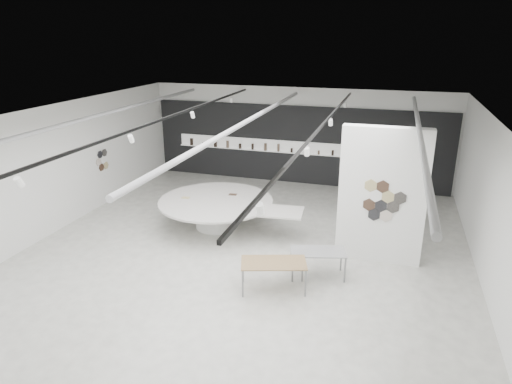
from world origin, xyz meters
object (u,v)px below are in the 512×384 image
(sample_table_stone, at_px, (318,253))
(kitchen_counter, at_px, (384,182))
(display_island, at_px, (218,210))
(partition_column, at_px, (382,196))
(sample_table_wood, at_px, (274,264))

(sample_table_stone, bearing_deg, kitchen_counter, 78.92)
(display_island, height_order, kitchen_counter, kitchen_counter)
(partition_column, height_order, kitchen_counter, partition_column)
(partition_column, xyz_separation_m, kitchen_counter, (-0.02, 5.51, -1.34))
(partition_column, relative_size, kitchen_counter, 2.16)
(display_island, xyz_separation_m, sample_table_wood, (2.59, -3.03, 0.07))
(sample_table_wood, bearing_deg, sample_table_stone, 45.69)
(partition_column, relative_size, sample_table_wood, 2.15)
(partition_column, bearing_deg, sample_table_wood, -134.58)
(sample_table_wood, xyz_separation_m, kitchen_counter, (2.24, 7.80, -0.20))
(display_island, distance_m, sample_table_wood, 3.99)
(partition_column, height_order, sample_table_wood, partition_column)
(partition_column, distance_m, display_island, 5.05)
(sample_table_stone, bearing_deg, partition_column, 45.25)
(display_island, bearing_deg, kitchen_counter, 39.25)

